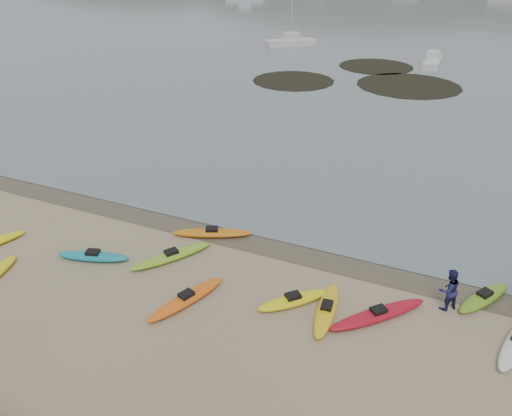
% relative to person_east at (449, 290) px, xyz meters
% --- Properties ---
extents(ground, '(600.00, 600.00, 0.00)m').
position_rel_person_east_xyz_m(ground, '(-8.63, 1.82, -0.86)').
color(ground, tan).
rests_on(ground, ground).
extents(wet_sand, '(60.00, 60.00, 0.00)m').
position_rel_person_east_xyz_m(wet_sand, '(-8.63, 1.52, -0.86)').
color(wet_sand, brown).
rests_on(wet_sand, ground).
extents(kayaks, '(23.76, 9.95, 0.34)m').
position_rel_person_east_xyz_m(kayaks, '(-8.21, -2.08, -0.69)').
color(kayaks, '#73AA22').
rests_on(kayaks, ground).
extents(person_east, '(1.06, 1.04, 1.72)m').
position_rel_person_east_xyz_m(person_east, '(0.00, 0.00, 0.00)').
color(person_east, navy).
rests_on(person_east, ground).
extents(kelp_mats, '(19.48, 17.46, 0.04)m').
position_rel_person_east_xyz_m(kelp_mats, '(-10.80, 33.62, -0.83)').
color(kelp_mats, black).
rests_on(kelp_mats, water).
extents(moored_boats, '(94.19, 88.46, 1.25)m').
position_rel_person_east_xyz_m(moored_boats, '(-5.25, 89.39, -0.29)').
color(moored_boats, silver).
rests_on(moored_boats, ground).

